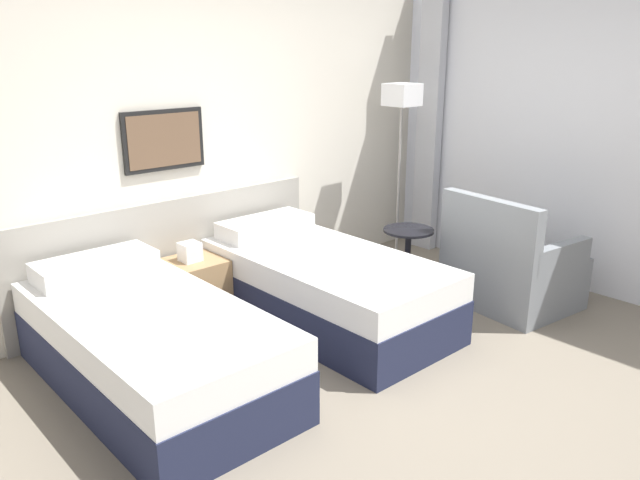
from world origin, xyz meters
The scene contains 9 objects.
ground_plane centered at (0.00, 0.00, 0.00)m, with size 16.00×16.00×0.00m, color slate.
wall_headboard centered at (-0.02, 2.01, 1.30)m, with size 10.00×0.10×2.70m.
wall_window centered at (2.42, -0.15, 1.34)m, with size 0.21×4.48×2.70m.
bed_near_door centered at (-1.07, 1.00, 0.27)m, with size 0.96×1.92×0.65m.
bed_near_window centered at (0.34, 1.00, 0.27)m, with size 0.96×1.92×0.65m.
nightstand centered at (-0.36, 1.69, 0.24)m, with size 0.46×0.41×0.60m.
floor_lamp centered at (1.71, 1.48, 1.41)m, with size 0.26×0.26×1.66m.
side_table centered at (1.20, 0.92, 0.39)m, with size 0.41×0.41×0.56m.
armchair centered at (1.64, 0.24, 0.28)m, with size 0.86×0.96×0.90m.
Camera 1 is at (-2.57, -2.18, 1.99)m, focal length 35.00 mm.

